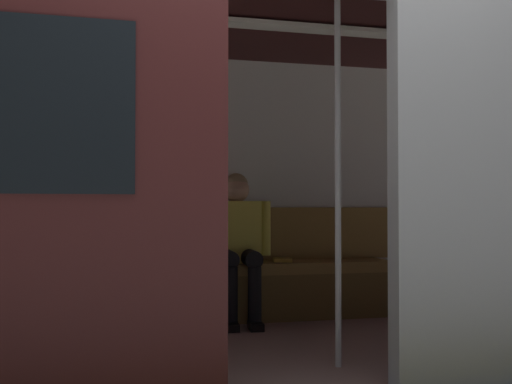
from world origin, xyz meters
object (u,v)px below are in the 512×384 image
at_px(grab_pole_far, 338,179).
at_px(grab_pole_door, 216,176).
at_px(handbag, 185,253).
at_px(train_car, 240,116).
at_px(bench_seat, 214,277).
at_px(book, 282,260).
at_px(person_seated, 238,236).

bearing_deg(grab_pole_far, grab_pole_door, 7.18).
bearing_deg(grab_pole_door, handbag, -94.50).
xyz_separation_m(train_car, grab_pole_far, (-0.42, 0.64, -0.43)).
bearing_deg(bench_seat, handbag, -9.00).
height_order(handbag, grab_pole_door, grab_pole_door).
height_order(bench_seat, handbag, handbag).
relative_size(train_car, bench_seat, 2.11).
distance_m(train_car, bench_seat, 1.56).
distance_m(book, grab_pole_door, 2.16).
bearing_deg(book, person_seated, 29.82).
xyz_separation_m(train_car, book, (-0.64, -1.11, -1.03)).
xyz_separation_m(person_seated, grab_pole_door, (0.55, 1.73, 0.39)).
relative_size(person_seated, grab_pole_door, 0.55).
distance_m(train_car, grab_pole_far, 0.88).
distance_m(train_car, book, 1.64).
bearing_deg(grab_pole_door, bench_seat, -101.67).
bearing_deg(train_car, person_seated, -103.11).
bearing_deg(grab_pole_far, handbag, -71.03).
relative_size(train_car, book, 29.09).
bearing_deg(person_seated, bench_seat, -15.80).
height_order(person_seated, book, person_seated).
bearing_deg(grab_pole_far, bench_seat, -77.71).
distance_m(train_car, person_seated, 1.31).
relative_size(book, grab_pole_door, 0.10).
height_order(book, grab_pole_far, grab_pole_far).
bearing_deg(person_seated, train_car, 76.89).
distance_m(train_car, handbag, 1.45).
distance_m(bench_seat, grab_pole_far, 1.87).
bearing_deg(book, grab_pole_far, 96.77).
distance_m(book, grab_pole_far, 1.86).
bearing_deg(book, train_car, 73.99).
relative_size(train_car, handbag, 24.62).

